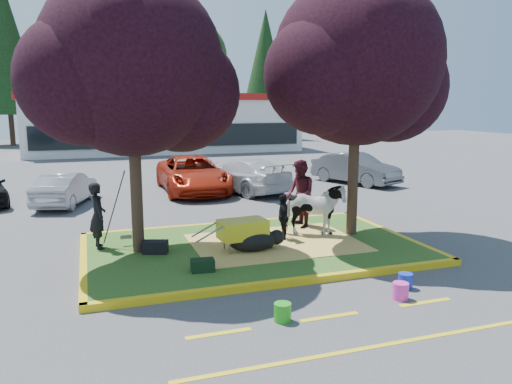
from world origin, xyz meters
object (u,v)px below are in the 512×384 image
object	(u,v)px
calf	(253,240)
bucket_green	(283,312)
bucket_pink	(400,291)
wheelbarrow	(243,230)
bucket_blue	(405,281)
car_silver	(65,189)
handler	(98,215)
cow	(312,210)

from	to	relation	value
calf	bucket_green	bearing A→B (deg)	-105.47
bucket_green	bucket_pink	xyz separation A→B (m)	(2.49, 0.18, 0.00)
wheelbarrow	bucket_pink	bearing A→B (deg)	-65.20
bucket_green	bucket_blue	bearing A→B (deg)	12.33
calf	wheelbarrow	bearing A→B (deg)	155.18
calf	car_silver	distance (m)	9.32
bucket_blue	car_silver	bearing A→B (deg)	121.30
handler	bucket_green	bearing A→B (deg)	-159.41
calf	handler	world-z (taller)	handler
handler	wheelbarrow	xyz separation A→B (m)	(3.31, -1.40, -0.29)
cow	bucket_green	xyz separation A→B (m)	(-2.59, -4.37, -0.72)
wheelbarrow	bucket_pink	xyz separation A→B (m)	(2.04, -3.51, -0.52)
wheelbarrow	handler	bearing A→B (deg)	151.69
cow	bucket_pink	bearing A→B (deg)	-158.09
car_silver	wheelbarrow	bearing A→B (deg)	135.32
cow	bucket_pink	world-z (taller)	cow
cow	calf	distance (m)	2.12
handler	car_silver	xyz separation A→B (m)	(-0.98, 6.68, -0.37)
cow	bucket_green	size ratio (longest dim) A/B	5.37
handler	bucket_pink	world-z (taller)	handler
calf	cow	bearing A→B (deg)	16.54
car_silver	bucket_pink	bearing A→B (deg)	135.99
bucket_green	wheelbarrow	bearing A→B (deg)	83.09
wheelbarrow	bucket_green	distance (m)	3.75
cow	handler	world-z (taller)	handler
bucket_green	calf	bearing A→B (deg)	79.51
calf	bucket_pink	size ratio (longest dim) A/B	3.80
cow	bucket_blue	bearing A→B (deg)	-151.62
handler	cow	bearing A→B (deg)	-106.26
handler	bucket_blue	xyz separation A→B (m)	(5.78, -4.45, -0.81)
bucket_pink	bucket_blue	xyz separation A→B (m)	(0.43, 0.46, -0.01)
cow	car_silver	size ratio (longest dim) A/B	0.47
cow	car_silver	world-z (taller)	cow
bucket_pink	handler	bearing A→B (deg)	137.44
bucket_blue	car_silver	size ratio (longest dim) A/B	0.08
calf	bucket_green	xyz separation A→B (m)	(-0.67, -3.61, -0.26)
cow	bucket_green	bearing A→B (deg)	172.67
calf	bucket_green	size ratio (longest dim) A/B	3.87
calf	car_silver	world-z (taller)	car_silver
handler	bucket_pink	size ratio (longest dim) A/B	5.03
bucket_pink	car_silver	distance (m)	13.21
bucket_green	handler	bearing A→B (deg)	119.33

